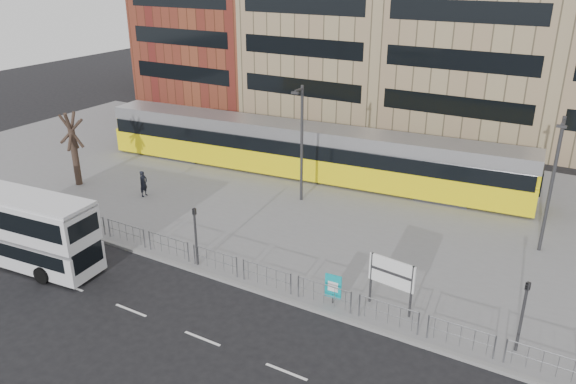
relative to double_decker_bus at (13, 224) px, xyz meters
The scene contains 15 objects.
ground 11.00m from the double_decker_bus, 19.51° to the left, with size 120.00×120.00×0.00m, color black.
plaza 18.74m from the double_decker_bus, 56.88° to the left, with size 64.00×24.00×0.15m, color slate.
kerb 11.00m from the double_decker_bus, 19.76° to the left, with size 64.00×0.25×0.17m, color gray.
pedestrian_barrier 12.90m from the double_decker_bus, 18.63° to the left, with size 32.07×0.07×1.10m.
road_markings 11.38m from the double_decker_bus, ahead, with size 62.00×0.12×0.01m, color white.
double_decker_bus is the anchor object (origin of this frame).
tram 19.26m from the double_decker_bus, 69.37° to the left, with size 30.99×5.94×3.64m.
station_sign 18.86m from the double_decker_bus, 16.21° to the left, with size 2.15×0.35×2.48m.
ad_panel 16.41m from the double_decker_bus, 15.66° to the left, with size 0.78×0.10×1.45m.
pedestrian 9.45m from the double_decker_bus, 91.54° to the left, with size 0.62×0.41×1.71m, color black.
traffic_light_west 9.31m from the double_decker_bus, 26.19° to the left, with size 0.17×0.20×3.10m.
traffic_light_east 24.00m from the double_decker_bus, 12.27° to the left, with size 0.23×0.25×3.10m.
lamp_post_west 16.65m from the double_decker_bus, 57.50° to the left, with size 0.45×1.04×7.38m.
lamp_post_east 27.24m from the double_decker_bus, 31.94° to the left, with size 0.45×1.04×7.28m.
bare_tree 10.84m from the double_decker_bus, 122.85° to the left, with size 4.37×4.37×7.24m.
Camera 1 is at (14.58, -18.62, 14.41)m, focal length 35.00 mm.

